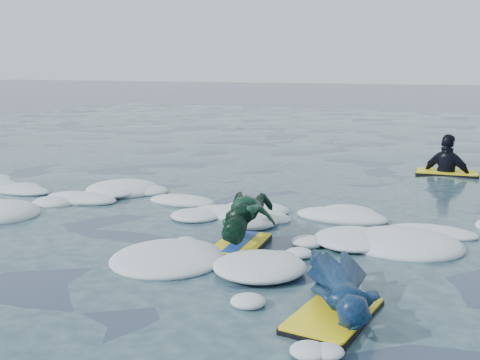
{
  "coord_description": "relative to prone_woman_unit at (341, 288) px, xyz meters",
  "views": [
    {
      "loc": [
        2.96,
        -5.61,
        1.93
      ],
      "look_at": [
        -0.15,
        1.6,
        0.43
      ],
      "focal_mm": 45.0,
      "sensor_mm": 36.0,
      "label": 1
    }
  ],
  "objects": [
    {
      "name": "ground",
      "position": [
        -1.9,
        1.13,
        -0.19
      ],
      "size": [
        120.0,
        120.0,
        0.0
      ],
      "primitive_type": "plane",
      "color": "#18263B",
      "rests_on": "ground"
    },
    {
      "name": "waiting_rider_unit",
      "position": [
        0.27,
        6.66,
        -0.24
      ],
      "size": [
        1.1,
        0.65,
        1.59
      ],
      "rotation": [
        0.0,
        0.0,
        0.07
      ],
      "color": "black",
      "rests_on": "ground"
    },
    {
      "name": "prone_woman_unit",
      "position": [
        0.0,
        0.0,
        0.0
      ],
      "size": [
        1.03,
        1.52,
        0.37
      ],
      "rotation": [
        0.0,
        0.0,
        1.45
      ],
      "color": "black",
      "rests_on": "ground"
    },
    {
      "name": "prone_child_unit",
      "position": [
        -1.4,
        1.42,
        0.07
      ],
      "size": [
        0.89,
        1.41,
        0.51
      ],
      "rotation": [
        0.0,
        0.0,
        1.66
      ],
      "color": "black",
      "rests_on": "ground"
    },
    {
      "name": "foam_band",
      "position": [
        -1.9,
        2.16,
        -0.19
      ],
      "size": [
        12.0,
        3.1,
        0.3
      ],
      "primitive_type": null,
      "color": "silver",
      "rests_on": "ground"
    }
  ]
}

